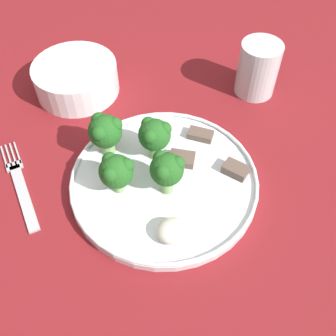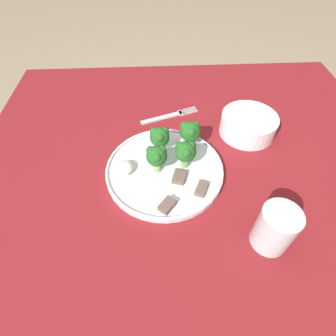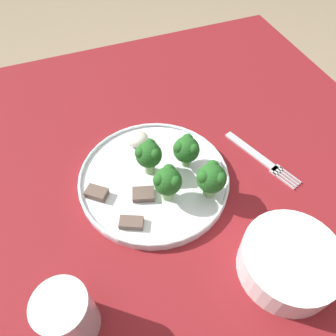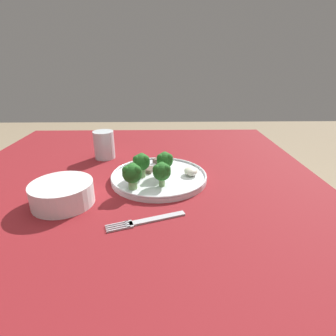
% 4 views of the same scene
% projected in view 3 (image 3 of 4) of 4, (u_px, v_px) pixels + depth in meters
% --- Properties ---
extents(ground_plane, '(8.00, 8.00, 0.00)m').
position_uv_depth(ground_plane, '(159.00, 324.00, 1.13)').
color(ground_plane, '#9E896B').
extents(table, '(1.05, 1.05, 0.74)m').
position_uv_depth(table, '(153.00, 243.00, 0.63)').
color(table, maroon).
rests_on(table, ground_plane).
extents(dinner_plate, '(0.27, 0.27, 0.02)m').
position_uv_depth(dinner_plate, '(154.00, 178.00, 0.58)').
color(dinner_plate, white).
rests_on(dinner_plate, table).
extents(fork, '(0.07, 0.17, 0.00)m').
position_uv_depth(fork, '(260.00, 158.00, 0.62)').
color(fork, '#B2B2B7').
rests_on(fork, table).
extents(cream_bowl, '(0.14, 0.14, 0.05)m').
position_uv_depth(cream_bowl, '(289.00, 262.00, 0.47)').
color(cream_bowl, white).
rests_on(cream_bowl, table).
extents(drinking_glass, '(0.07, 0.07, 0.09)m').
position_uv_depth(drinking_glass, '(69.00, 316.00, 0.41)').
color(drinking_glass, silver).
rests_on(drinking_glass, table).
extents(broccoli_floret_near_rim_left, '(0.05, 0.05, 0.06)m').
position_uv_depth(broccoli_floret_near_rim_left, '(186.00, 149.00, 0.57)').
color(broccoli_floret_near_rim_left, '#7FA866').
rests_on(broccoli_floret_near_rim_left, dinner_plate).
extents(broccoli_floret_center_left, '(0.05, 0.05, 0.07)m').
position_uv_depth(broccoli_floret_center_left, '(211.00, 178.00, 0.53)').
color(broccoli_floret_center_left, '#7FA866').
rests_on(broccoli_floret_center_left, dinner_plate).
extents(broccoli_floret_back_left, '(0.05, 0.05, 0.07)m').
position_uv_depth(broccoli_floret_back_left, '(149.00, 155.00, 0.56)').
color(broccoli_floret_back_left, '#7FA866').
rests_on(broccoli_floret_back_left, dinner_plate).
extents(broccoli_floret_front_left, '(0.05, 0.05, 0.07)m').
position_uv_depth(broccoli_floret_front_left, '(168.00, 181.00, 0.52)').
color(broccoli_floret_front_left, '#7FA866').
rests_on(broccoli_floret_front_left, dinner_plate).
extents(meat_slice_front_slice, '(0.04, 0.04, 0.01)m').
position_uv_depth(meat_slice_front_slice, '(97.00, 193.00, 0.55)').
color(meat_slice_front_slice, brown).
rests_on(meat_slice_front_slice, dinner_plate).
extents(meat_slice_middle_slice, '(0.04, 0.03, 0.01)m').
position_uv_depth(meat_slice_middle_slice, '(131.00, 223.00, 0.52)').
color(meat_slice_middle_slice, brown).
rests_on(meat_slice_middle_slice, dinner_plate).
extents(meat_slice_rear_slice, '(0.04, 0.04, 0.01)m').
position_uv_depth(meat_slice_rear_slice, '(141.00, 195.00, 0.55)').
color(meat_slice_rear_slice, brown).
rests_on(meat_slice_rear_slice, dinner_plate).
extents(sauce_dollop, '(0.04, 0.04, 0.02)m').
position_uv_depth(sauce_dollop, '(137.00, 139.00, 0.62)').
color(sauce_dollop, silver).
rests_on(sauce_dollop, dinner_plate).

